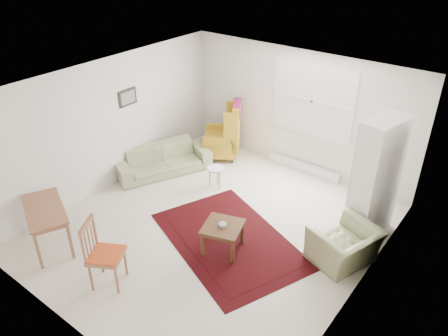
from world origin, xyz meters
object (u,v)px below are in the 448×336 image
Objects in this scene: sofa at (162,155)px; coffee_table at (223,238)px; armchair at (345,242)px; wingback_chair at (221,130)px; desk at (48,226)px; desk_chair at (106,254)px; stool at (216,177)px; cabinet at (376,178)px.

sofa reaches higher than coffee_table.
armchair is 3.92m from wingback_chair.
armchair is at bearing 32.61° from desk.
wingback_chair reaches higher than desk_chair.
desk is at bearing -145.28° from coffee_table.
wingback_chair reaches higher than stool.
stool is 3.04m from cabinet.
coffee_table is 2.79m from desk.
desk_chair is (1.65, -2.79, 0.14)m from sofa.
wingback_chair is 2.22× the size of coffee_table.
wingback_chair reaches higher than coffee_table.
desk_chair is at bearing -112.68° from cabinet.
coffee_table is (-1.63, -0.92, -0.13)m from armchair.
wingback_chair is (-3.59, 1.56, 0.28)m from armchair.
stool is 3.02m from desk_chair.
cabinet is at bearing -160.62° from armchair.
desk is 1.44m from desk_chair.
cabinet reaches higher than desk_chair.
sofa is 4.15m from armchair.
armchair is 3.53m from desk_chair.
cabinet reaches higher than coffee_table.
cabinet is 1.82× the size of desk.
wingback_chair is at bearing 85.32° from desk.
desk is (-2.29, -1.59, 0.12)m from coffee_table.
cabinet is (1.63, 1.90, 0.78)m from coffee_table.
wingback_chair reaches higher than armchair.
sofa is at bearing -171.11° from stool.
armchair is at bearing -9.55° from stool.
coffee_table is (2.51, -1.21, -0.15)m from sofa.
sofa is at bearing 154.19° from coffee_table.
desk_chair is at bearing -17.10° from wingback_chair.
coffee_table is at bearing -90.94° from sofa.
stool is at bearing -80.16° from armchair.
desk_chair reaches higher than sofa.
wingback_chair is at bearing 123.05° from stool.
armchair reaches higher than stool.
sofa reaches higher than stool.
sofa is at bearing 94.37° from desk.
wingback_chair is at bearing -176.17° from cabinet.
desk_chair reaches higher than stool.
stool is (-1.26, 1.41, -0.02)m from coffee_table.
stool is 0.21× the size of cabinet.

